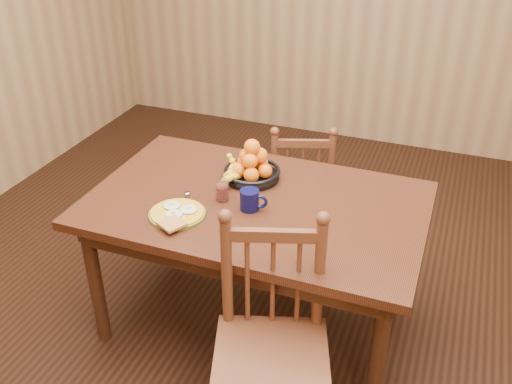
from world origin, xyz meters
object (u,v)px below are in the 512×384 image
(fruit_bowl, at_px, (251,167))
(dining_table, at_px, (256,216))
(chair_near, at_px, (271,346))
(coffee_mug, at_px, (250,200))
(chair_far, at_px, (300,190))
(breakfast_plate, at_px, (177,214))

(fruit_bowl, bearing_deg, dining_table, -62.55)
(chair_near, xyz_separation_m, coffee_mug, (-0.30, 0.54, 0.32))
(dining_table, height_order, chair_near, chair_near)
(chair_far, height_order, fruit_bowl, fruit_bowl)
(coffee_mug, bearing_deg, chair_far, 89.23)
(chair_far, xyz_separation_m, coffee_mug, (-0.01, -0.80, 0.38))
(chair_near, height_order, breakfast_plate, chair_near)
(chair_far, distance_m, chair_near, 1.37)
(chair_far, distance_m, fruit_bowl, 0.66)
(dining_table, xyz_separation_m, chair_far, (0.01, 0.72, -0.24))
(chair_near, distance_m, breakfast_plate, 0.75)
(chair_far, bearing_deg, dining_table, 69.61)
(dining_table, bearing_deg, chair_near, -64.01)
(breakfast_plate, distance_m, fruit_bowl, 0.49)
(chair_far, xyz_separation_m, chair_near, (0.29, -1.33, 0.06))
(chair_far, xyz_separation_m, fruit_bowl, (-0.12, -0.52, 0.39))
(dining_table, distance_m, coffee_mug, 0.16)
(chair_near, bearing_deg, fruit_bowl, 97.81)
(chair_far, distance_m, breakfast_plate, 1.07)
(chair_far, height_order, chair_near, chair_near)
(chair_near, xyz_separation_m, breakfast_plate, (-0.59, 0.36, 0.28))
(chair_far, distance_m, coffee_mug, 0.88)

